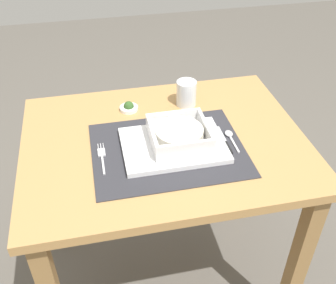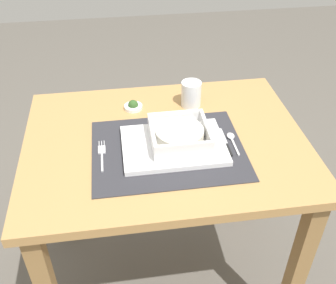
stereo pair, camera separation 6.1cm
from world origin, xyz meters
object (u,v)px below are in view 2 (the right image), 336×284
Objects in this scene: porridge_bowl at (180,135)px; drinking_glass at (191,95)px; fork at (102,154)px; spoon at (232,138)px; dining_table at (166,167)px; butter_knife at (226,144)px; condiment_saucer at (133,106)px.

drinking_glass reaches higher than porridge_bowl.
spoon reaches higher than fork.
porridge_bowl reaches higher than fork.
porridge_bowl is 0.17m from spoon.
dining_table is at bearing -122.21° from drinking_glass.
porridge_bowl is at bearing -109.22° from drinking_glass.
dining_table is 0.24m from spoon.
porridge_bowl is 0.24m from drinking_glass.
dining_table is 0.24m from fork.
spoon is 0.03m from butter_knife.
butter_knife reaches higher than fork.
fork reaches higher than dining_table.
fork is 0.39m from drinking_glass.
fork is at bearing 179.01° from butter_knife.
spoon reaches higher than butter_knife.
drinking_glass is 0.20m from condiment_saucer.
fork is 2.19× the size of condiment_saucer.
fork is 1.00× the size of butter_knife.
porridge_bowl is at bearing -62.37° from condiment_saucer.
fork is (-0.23, -0.01, -0.04)m from porridge_bowl.
drinking_glass is (0.31, 0.23, 0.03)m from fork.
butter_knife is 0.36m from condiment_saucer.
condiment_saucer is (-0.09, 0.19, 0.13)m from dining_table.
spoon is at bearing 42.13° from butter_knife.
dining_table is 0.22m from butter_knife.
condiment_saucer is at bearing 178.28° from drinking_glass.
condiment_saucer reaches higher than fork.
condiment_saucer is at bearing 136.89° from butter_knife.
porridge_bowl reaches higher than butter_knife.
condiment_saucer is (0.11, 0.24, 0.00)m from fork.
butter_knife is at bearing 2.92° from fork.
porridge_bowl is 0.24m from fork.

